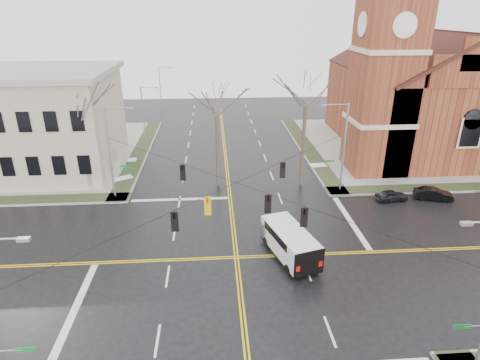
{
  "coord_description": "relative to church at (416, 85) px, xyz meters",
  "views": [
    {
      "loc": [
        -1.52,
        -25.69,
        17.35
      ],
      "look_at": [
        0.69,
        6.0,
        3.83
      ],
      "focal_mm": 30.0,
      "sensor_mm": 36.0,
      "label": 1
    }
  ],
  "objects": [
    {
      "name": "cargo_van",
      "position": [
        -20.82,
        -24.74,
        -7.09
      ],
      "size": [
        3.88,
        6.38,
        2.28
      ],
      "rotation": [
        0.0,
        0.0,
        0.28
      ],
      "color": "silver",
      "rests_on": "ground"
    },
    {
      "name": "streetlight_north_b",
      "position": [
        -35.42,
        23.22,
        -3.97
      ],
      "size": [
        2.3,
        0.2,
        8.0
      ],
      "color": "gray",
      "rests_on": "ground"
    },
    {
      "name": "sidewalks",
      "position": [
        -24.76,
        -24.78,
        -8.36
      ],
      "size": [
        80.0,
        80.0,
        0.17
      ],
      "color": "gray",
      "rests_on": "ground"
    },
    {
      "name": "span_wires",
      "position": [
        -24.76,
        -24.78,
        -2.23
      ],
      "size": [
        23.02,
        23.02,
        0.03
      ],
      "color": "black",
      "rests_on": "ground"
    },
    {
      "name": "church",
      "position": [
        0.0,
        0.0,
        0.0
      ],
      "size": [
        24.28,
        27.48,
        27.5
      ],
      "color": "maroon",
      "rests_on": "ground"
    },
    {
      "name": "signal_pole_nw",
      "position": [
        -36.09,
        -13.28,
        -3.48
      ],
      "size": [
        2.75,
        0.22,
        9.0
      ],
      "color": "gray",
      "rests_on": "ground"
    },
    {
      "name": "traffic_signals",
      "position": [
        -24.76,
        -25.45,
        -2.98
      ],
      "size": [
        8.21,
        8.26,
        1.3
      ],
      "color": "black",
      "rests_on": "ground"
    },
    {
      "name": "tree_nw_near",
      "position": [
        -25.87,
        -11.2,
        -0.34
      ],
      "size": [
        4.0,
        4.0,
        11.17
      ],
      "color": "#372D23",
      "rests_on": "ground"
    },
    {
      "name": "signal_pole_ne",
      "position": [
        -13.44,
        -13.28,
        -3.48
      ],
      "size": [
        2.75,
        0.22,
        9.0
      ],
      "color": "gray",
      "rests_on": "ground"
    },
    {
      "name": "parked_car_b",
      "position": [
        -4.69,
        -16.01,
        -7.84
      ],
      "size": [
        3.84,
        2.23,
        1.2
      ],
      "primitive_type": "imported",
      "rotation": [
        0.0,
        0.0,
        1.29
      ],
      "color": "black",
      "rests_on": "ground"
    },
    {
      "name": "parked_car_a",
      "position": [
        -8.92,
        -15.97,
        -7.89
      ],
      "size": [
        3.31,
        1.65,
        1.08
      ],
      "primitive_type": "imported",
      "rotation": [
        0.0,
        0.0,
        1.69
      ],
      "color": "black",
      "rests_on": "ground"
    },
    {
      "name": "tree_ne",
      "position": [
        -17.06,
        -11.66,
        0.68
      ],
      "size": [
        4.0,
        4.0,
        12.62
      ],
      "color": "#372D23",
      "rests_on": "ground"
    },
    {
      "name": "tree_nw_far",
      "position": [
        -38.74,
        -10.68,
        0.13
      ],
      "size": [
        4.0,
        4.0,
        11.84
      ],
      "color": "#372D23",
      "rests_on": "ground"
    },
    {
      "name": "civic_building_a",
      "position": [
        -46.76,
        -4.78,
        -2.93
      ],
      "size": [
        18.0,
        14.0,
        11.0
      ],
      "primitive_type": "cube",
      "color": "tan",
      "rests_on": "ground"
    },
    {
      "name": "road_markings",
      "position": [
        -24.76,
        -24.78,
        -8.43
      ],
      "size": [
        100.0,
        100.0,
        0.01
      ],
      "color": "gold",
      "rests_on": "ground"
    },
    {
      "name": "ground",
      "position": [
        -24.76,
        -24.78,
        -8.43
      ],
      "size": [
        120.0,
        120.0,
        0.0
      ],
      "primitive_type": "plane",
      "color": "black",
      "rests_on": "ground"
    },
    {
      "name": "streetlight_north_a",
      "position": [
        -35.42,
        3.22,
        -3.97
      ],
      "size": [
        2.3,
        0.2,
        8.0
      ],
      "color": "gray",
      "rests_on": "ground"
    }
  ]
}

